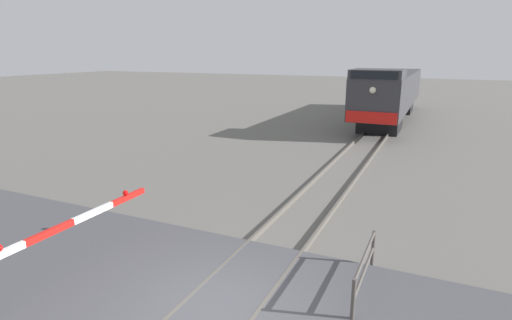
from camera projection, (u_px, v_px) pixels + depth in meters
name	position (u px, v px, depth m)	size (l,w,h in m)	color
ground_plane	(215.00, 319.00, 7.63)	(160.00, 160.00, 0.00)	#605E59
rail_track_left	(183.00, 306.00, 7.90)	(0.08, 80.00, 0.15)	#59544C
road_surface	(215.00, 316.00, 7.61)	(36.00, 5.98, 0.14)	#47474C
locomotive	(391.00, 92.00, 29.38)	(2.87, 17.42, 3.93)	black
guard_railing	(365.00, 267.00, 8.27)	(0.08, 2.29, 0.95)	#4C4742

